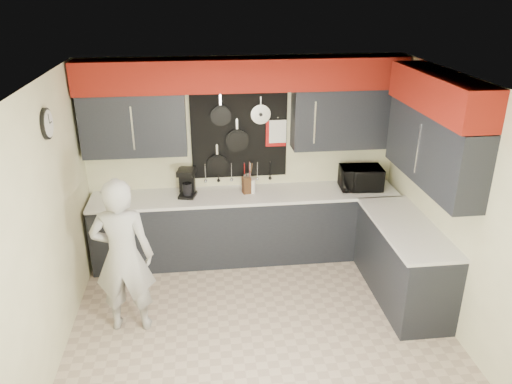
{
  "coord_description": "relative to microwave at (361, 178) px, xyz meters",
  "views": [
    {
      "loc": [
        -0.56,
        -4.37,
        3.42
      ],
      "look_at": [
        0.02,
        0.5,
        1.34
      ],
      "focal_mm": 35.0,
      "sensor_mm": 36.0,
      "label": 1
    }
  ],
  "objects": [
    {
      "name": "left_wall_assembly",
      "position": [
        -3.49,
        -1.43,
        0.27
      ],
      "size": [
        0.05,
        3.5,
        2.6
      ],
      "color": "#F4F2BC",
      "rests_on": "ground"
    },
    {
      "name": "utensil_crock",
      "position": [
        -1.44,
        0.05,
        -0.06
      ],
      "size": [
        0.14,
        0.14,
        0.18
      ],
      "primitive_type": "cylinder",
      "color": "white",
      "rests_on": "base_cabinets"
    },
    {
      "name": "microwave",
      "position": [
        0.0,
        0.0,
        0.0
      ],
      "size": [
        0.55,
        0.39,
        0.29
      ],
      "primitive_type": "imported",
      "rotation": [
        0.0,
        0.0,
        -0.07
      ],
      "color": "black",
      "rests_on": "base_cabinets"
    },
    {
      "name": "knife_block",
      "position": [
        -1.48,
        0.02,
        -0.04
      ],
      "size": [
        0.12,
        0.12,
        0.22
      ],
      "primitive_type": "cube",
      "rotation": [
        0.0,
        0.0,
        0.23
      ],
      "color": "#3D1E13",
      "rests_on": "base_cabinets"
    },
    {
      "name": "ground",
      "position": [
        -1.5,
        -1.44,
        -1.07
      ],
      "size": [
        4.0,
        4.0,
        0.0
      ],
      "primitive_type": "plane",
      "color": "#B9A690",
      "rests_on": "ground"
    },
    {
      "name": "person",
      "position": [
        -2.87,
        -1.3,
        -0.22
      ],
      "size": [
        0.65,
        0.45,
        1.7
      ],
      "primitive_type": "imported",
      "rotation": [
        0.0,
        0.0,
        3.08
      ],
      "color": "#AEAEAC",
      "rests_on": "ground"
    },
    {
      "name": "back_wall_assembly",
      "position": [
        -1.49,
        0.16,
        0.94
      ],
      "size": [
        4.0,
        0.36,
        2.6
      ],
      "color": "#F4F2BC",
      "rests_on": "ground"
    },
    {
      "name": "base_cabinets",
      "position": [
        -1.01,
        -0.31,
        -0.61
      ],
      "size": [
        3.95,
        2.2,
        0.92
      ],
      "color": "black",
      "rests_on": "ground"
    },
    {
      "name": "right_wall_assembly",
      "position": [
        0.36,
        -1.18,
        0.88
      ],
      "size": [
        0.36,
        3.5,
        2.6
      ],
      "color": "#F4F2BC",
      "rests_on": "ground"
    },
    {
      "name": "coffee_maker",
      "position": [
        -2.23,
        0.03,
        0.04
      ],
      "size": [
        0.25,
        0.28,
        0.36
      ],
      "rotation": [
        0.0,
        0.0,
        -0.24
      ],
      "color": "black",
      "rests_on": "base_cabinets"
    }
  ]
}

